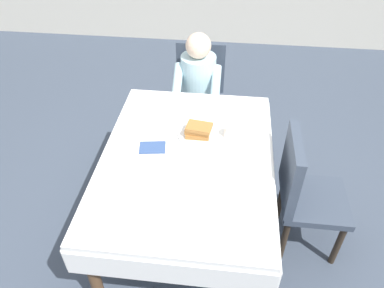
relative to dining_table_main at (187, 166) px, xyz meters
The scene contains 13 objects.
ground_plane 0.65m from the dining_table_main, ahead, with size 14.00×14.00×0.00m, color #3D4756.
dining_table_main is the anchor object (origin of this frame).
chair_diner 1.18m from the dining_table_main, 91.67° to the left, with size 0.44×0.45×0.93m.
diner_person 1.01m from the dining_table_main, 91.92° to the left, with size 0.40×0.43×1.12m.
chair_right_side 0.78m from the dining_table_main, ahead, with size 0.45×0.44×0.93m.
plate_breakfast 0.24m from the dining_table_main, 76.74° to the left, with size 0.28×0.28×0.02m, color white.
breakfast_stack 0.26m from the dining_table_main, 75.94° to the left, with size 0.19×0.15×0.08m.
cup_coffee 0.38m from the dining_table_main, 41.88° to the left, with size 0.11×0.08×0.08m.
syrup_pitcher 0.46m from the dining_table_main, 114.01° to the left, with size 0.08×0.08×0.07m.
fork_left_of_plate 0.26m from the dining_table_main, 125.11° to the left, with size 0.18×0.01×0.01m, color silver.
knife_right_of_plate 0.32m from the dining_table_main, 39.29° to the left, with size 0.20×0.01×0.01m, color silver.
spoon_near_edge 0.14m from the dining_table_main, 74.54° to the right, with size 0.15×0.01×0.01m, color silver.
napkin_folded 0.26m from the dining_table_main, 167.17° to the left, with size 0.17×0.12×0.01m, color #334C7F.
Camera 1 is at (0.24, -1.75, 2.34)m, focal length 34.57 mm.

